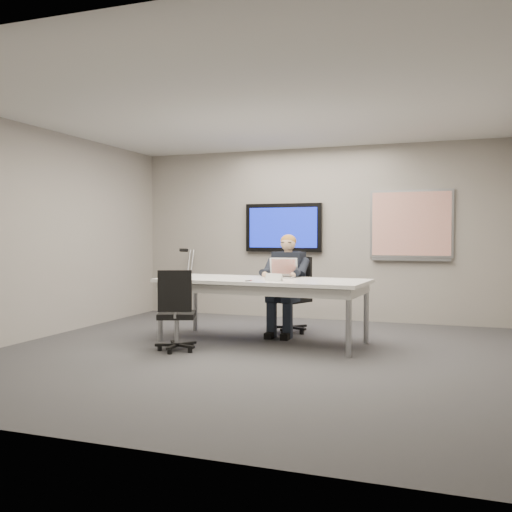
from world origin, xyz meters
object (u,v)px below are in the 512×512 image
(office_chair_near, at_px, (176,326))
(office_chair_far, at_px, (291,309))
(conference_table, at_px, (262,286))
(laptop, at_px, (282,273))
(seated_person, at_px, (285,294))

(office_chair_near, bearing_deg, office_chair_far, -138.61)
(conference_table, distance_m, laptop, 0.37)
(office_chair_far, distance_m, office_chair_near, 1.98)
(office_chair_near, bearing_deg, laptop, -150.58)
(office_chair_far, bearing_deg, seated_person, -71.26)
(office_chair_near, distance_m, laptop, 1.60)
(office_chair_far, bearing_deg, office_chair_near, -94.16)
(office_chair_far, distance_m, seated_person, 0.34)
(office_chair_near, relative_size, laptop, 2.44)
(conference_table, height_order, seated_person, seated_person)
(conference_table, height_order, office_chair_far, office_chair_far)
(office_chair_far, bearing_deg, laptop, -63.33)
(seated_person, xyz_separation_m, laptop, (0.06, -0.35, 0.32))
(office_chair_far, xyz_separation_m, seated_person, (-0.02, -0.25, 0.22))
(conference_table, xyz_separation_m, seated_person, (0.11, 0.63, -0.16))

